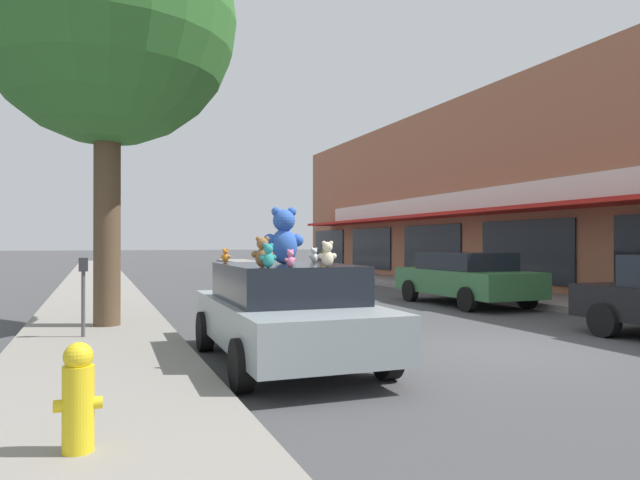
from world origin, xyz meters
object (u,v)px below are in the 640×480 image
plush_art_car (285,311)px  teddy_bear_white (314,255)px  teddy_bear_cream (327,254)px  street_tree (108,19)px  teddy_bear_orange (225,256)px  teddy_bear_yellow (325,256)px  teddy_bear_pink (290,259)px  teddy_bear_teal (268,256)px  parked_car_far_center (465,277)px  teddy_bear_brown (263,252)px  fire_hydrant (78,397)px  parking_meter (83,286)px  teddy_bear_green (289,252)px  teddy_bear_giant (284,237)px

plush_art_car → teddy_bear_white: (0.62, 0.49, 0.75)m
teddy_bear_cream → street_tree: bearing=-48.3°
teddy_bear_orange → teddy_bear_cream: bearing=151.5°
teddy_bear_yellow → teddy_bear_pink: bearing=0.5°
teddy_bear_teal → parked_car_far_center: teddy_bear_teal is taller
teddy_bear_teal → teddy_bear_brown: teddy_bear_brown is taller
plush_art_car → teddy_bear_brown: bearing=-122.6°
teddy_bear_cream → teddy_bear_brown: 0.79m
fire_hydrant → parking_meter: bearing=90.7°
teddy_bear_green → teddy_bear_teal: bearing=60.1°
teddy_bear_giant → teddy_bear_teal: 1.28m
teddy_bear_green → parked_car_far_center: (6.50, 4.56, -0.77)m
plush_art_car → street_tree: size_ratio=0.53×
plush_art_car → teddy_bear_yellow: teddy_bear_yellow is taller
teddy_bear_giant → teddy_bear_green: teddy_bear_giant is taller
teddy_bear_cream → teddy_bear_orange: bearing=-54.3°
teddy_bear_brown → teddy_bear_white: bearing=-121.3°
teddy_bear_brown → fire_hydrant: (-2.00, -2.20, -1.00)m
parked_car_far_center → fire_hydrant: bearing=-138.3°
teddy_bear_orange → teddy_bear_teal: 2.07m
teddy_bear_brown → parking_meter: size_ratio=0.30×
teddy_bear_green → street_tree: bearing=-52.7°
teddy_bear_brown → parked_car_far_center: size_ratio=0.09×
teddy_bear_giant → teddy_bear_brown: (-0.56, -0.91, -0.20)m
teddy_bear_yellow → teddy_bear_cream: 1.34m
parked_car_far_center → parking_meter: 9.88m
parked_car_far_center → fire_hydrant: 12.56m
teddy_bear_white → teddy_bear_brown: 1.77m
teddy_bear_pink → teddy_bear_cream: bearing=153.4°
plush_art_car → teddy_bear_cream: teddy_bear_cream is taller
teddy_bear_giant → teddy_bear_white: size_ratio=3.53×
plush_art_car → teddy_bear_orange: teddy_bear_orange is taller
teddy_bear_teal → parked_car_far_center: (7.37, 6.38, -0.76)m
teddy_bear_white → teddy_bear_green: (-0.30, 0.27, 0.04)m
teddy_bear_yellow → fire_hydrant: teddy_bear_yellow is taller
plush_art_car → teddy_bear_green: 1.14m
plush_art_car → fire_hydrant: bearing=-128.9°
teddy_bear_yellow → parking_meter: size_ratio=0.17×
teddy_bear_giant → teddy_bear_teal: size_ratio=2.70×
teddy_bear_yellow → teddy_bear_brown: size_ratio=0.58×
plush_art_car → teddy_bear_giant: teddy_bear_giant is taller
teddy_bear_giant → teddy_bear_pink: teddy_bear_giant is taller
teddy_bear_cream → parking_meter: teddy_bear_cream is taller
teddy_bear_teal → teddy_bear_cream: (0.75, 0.00, 0.01)m
plush_art_car → teddy_bear_orange: size_ratio=19.75×
plush_art_car → teddy_bear_brown: 1.30m
parked_car_far_center → street_tree: street_tree is taller
teddy_bear_teal → parking_meter: teddy_bear_teal is taller
teddy_bear_white → teddy_bear_giant: bearing=60.3°
teddy_bear_giant → teddy_bear_green: 0.79m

